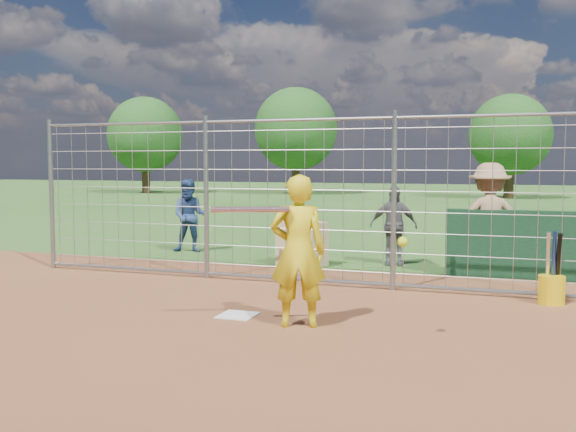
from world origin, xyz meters
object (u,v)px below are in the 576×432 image
at_px(bystander_a, 190,216).
at_px(bucket_with_bats, 552,286).
at_px(bystander_b, 393,226).
at_px(batter, 298,251).
at_px(equipment_bin, 302,244).
at_px(bystander_c, 489,219).

relative_size(bystander_a, bucket_with_bats, 1.56).
distance_m(bystander_b, bucket_with_bats, 3.64).
relative_size(batter, bystander_a, 1.14).
distance_m(equipment_bin, bucket_with_bats, 4.51).
xyz_separation_m(bystander_a, bystander_c, (5.96, -0.87, 0.17)).
height_order(batter, bystander_c, bystander_c).
xyz_separation_m(bystander_b, bucket_with_bats, (2.53, -2.57, -0.48)).
distance_m(bystander_c, bucket_with_bats, 2.29).
relative_size(bystander_a, bystander_c, 0.82).
bearing_deg(bucket_with_bats, bystander_c, 113.30).
height_order(bystander_b, bystander_c, bystander_c).
xyz_separation_m(bystander_a, bystander_b, (4.29, -0.31, -0.04)).
xyz_separation_m(bystander_b, bystander_c, (1.67, -0.56, 0.21)).
relative_size(batter, bucket_with_bats, 1.77).
bearing_deg(bystander_b, equipment_bin, -170.57).
bearing_deg(bucket_with_bats, bystander_a, 157.14).
bearing_deg(batter, bystander_c, -131.80).
height_order(bystander_c, equipment_bin, bystander_c).
xyz_separation_m(batter, equipment_bin, (-1.28, 4.12, -0.46)).
xyz_separation_m(bystander_c, bucket_with_bats, (0.86, -2.01, -0.68)).
relative_size(bystander_b, equipment_bin, 1.80).
relative_size(bystander_b, bystander_c, 0.78).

